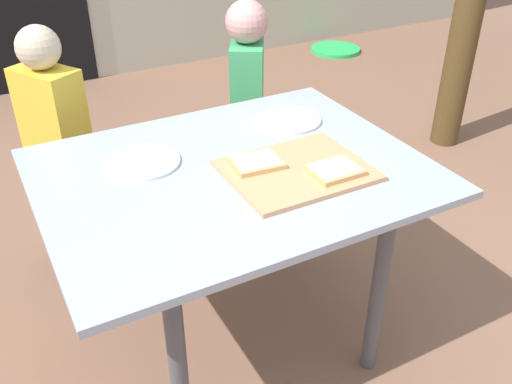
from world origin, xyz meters
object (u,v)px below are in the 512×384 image
at_px(pizza_slice_near_right, 335,170).
at_px(garden_hose_coil, 335,50).
at_px(dining_table, 233,194).
at_px(plate_white_left, 142,162).
at_px(pizza_slice_far_left, 257,162).
at_px(cutting_board, 297,170).
at_px(child_right, 247,94).
at_px(plate_white_right, 288,120).
at_px(child_left, 58,143).

distance_m(pizza_slice_near_right, garden_hose_coil, 3.46).
height_order(dining_table, plate_white_left, plate_white_left).
bearing_deg(pizza_slice_far_left, plate_white_left, 145.83).
distance_m(cutting_board, child_right, 0.94).
distance_m(dining_table, pizza_slice_near_right, 0.33).
bearing_deg(pizza_slice_far_left, garden_hose_coil, 50.04).
height_order(pizza_slice_far_left, plate_white_right, pizza_slice_far_left).
bearing_deg(pizza_slice_near_right, plate_white_right, 78.54).
relative_size(cutting_board, pizza_slice_far_left, 2.64).
bearing_deg(plate_white_left, dining_table, -35.49).
height_order(dining_table, pizza_slice_far_left, pizza_slice_far_left).
xyz_separation_m(plate_white_left, child_left, (-0.17, 0.53, -0.13)).
distance_m(dining_table, pizza_slice_far_left, 0.13).
distance_m(cutting_board, pizza_slice_far_left, 0.12).
relative_size(dining_table, pizza_slice_far_left, 7.31).
relative_size(cutting_board, plate_white_right, 1.77).
bearing_deg(plate_white_left, pizza_slice_far_left, -34.17).
bearing_deg(child_left, plate_white_left, -72.21).
distance_m(plate_white_left, garden_hose_coil, 3.50).
height_order(pizza_slice_near_right, garden_hose_coil, pizza_slice_near_right).
height_order(pizza_slice_far_left, garden_hose_coil, pizza_slice_far_left).
xyz_separation_m(pizza_slice_near_right, child_right, (0.21, 0.96, -0.15)).
relative_size(plate_white_left, child_right, 0.24).
relative_size(cutting_board, pizza_slice_near_right, 2.82).
distance_m(plate_white_left, child_right, 0.93).
xyz_separation_m(child_left, garden_hose_coil, (2.63, 1.86, -0.57)).
height_order(cutting_board, garden_hose_coil, cutting_board).
xyz_separation_m(plate_white_right, plate_white_left, (-0.56, -0.05, 0.00)).
xyz_separation_m(dining_table, pizza_slice_near_right, (0.24, -0.19, 0.11)).
height_order(child_left, child_right, child_left).
bearing_deg(pizza_slice_near_right, pizza_slice_far_left, 140.20).
xyz_separation_m(pizza_slice_far_left, plate_white_left, (-0.29, 0.20, -0.02)).
relative_size(cutting_board, child_left, 0.41).
bearing_deg(plate_white_right, child_right, 77.17).
distance_m(pizza_slice_near_right, plate_white_left, 0.59).
height_order(plate_white_left, garden_hose_coil, plate_white_left).
relative_size(child_left, garden_hose_coil, 2.45).
bearing_deg(plate_white_left, cutting_board, -35.09).
xyz_separation_m(dining_table, cutting_board, (0.16, -0.11, 0.10)).
bearing_deg(cutting_board, plate_white_left, 144.91).
height_order(plate_white_left, child_left, child_left).
bearing_deg(garden_hose_coil, plate_white_right, -129.21).
height_order(plate_white_left, child_right, child_right).
xyz_separation_m(dining_table, plate_white_left, (-0.23, 0.17, 0.09)).
bearing_deg(child_right, cutting_board, -108.31).
relative_size(plate_white_right, garden_hose_coil, 0.56).
bearing_deg(dining_table, pizza_slice_far_left, -28.99).
relative_size(pizza_slice_far_left, plate_white_right, 0.67).
bearing_deg(pizza_slice_near_right, dining_table, 142.73).
relative_size(pizza_slice_near_right, child_right, 0.15).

